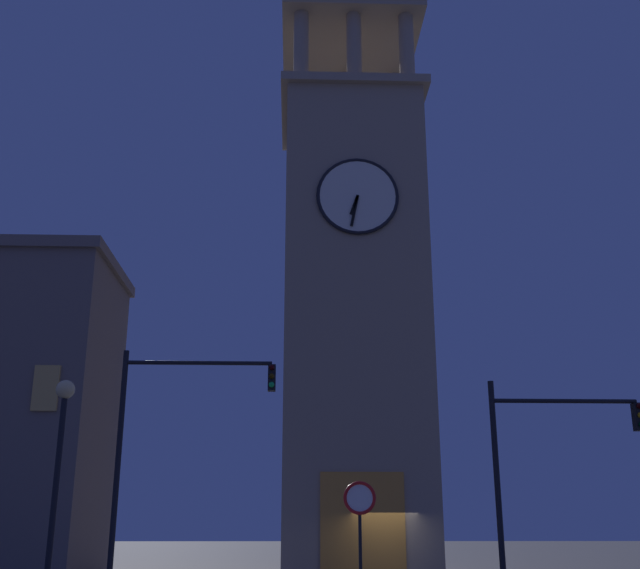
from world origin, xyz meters
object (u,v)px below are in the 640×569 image
Objects in this scene: no_horn_sign at (360,509)px; traffic_signal_mid at (545,453)px; clocktower at (353,312)px; street_lamp at (59,449)px; traffic_signal_far at (167,429)px.

traffic_signal_mid is at bearing -159.42° from no_horn_sign.
clocktower is at bearing -71.65° from traffic_signal_mid.
street_lamp is (8.03, 15.12, -7.54)m from clocktower.
street_lamp is at bearing 12.39° from traffic_signal_mid.
traffic_signal_far is 2.27× the size of no_horn_sign.
traffic_signal_mid is 12.45m from street_lamp.
traffic_signal_mid reaches higher than no_horn_sign.
clocktower is 16.93m from no_horn_sign.
no_horn_sign is at bearing 20.58° from traffic_signal_mid.
traffic_signal_mid is 5.74m from no_horn_sign.
traffic_signal_far is (10.32, -1.09, 0.73)m from traffic_signal_mid.
clocktower is 5.22× the size of street_lamp.
clocktower reaches higher than no_horn_sign.
traffic_signal_far reaches higher than no_horn_sign.
no_horn_sign is at bearing -174.09° from street_lamp.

